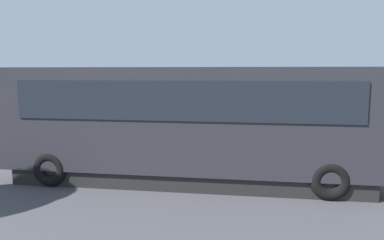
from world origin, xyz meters
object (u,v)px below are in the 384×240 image
(tour_bus, at_px, (189,124))
(parked_motorcycle_silver, at_px, (142,147))
(spectator_centre, at_px, (200,130))
(traffic_cone, at_px, (182,133))
(spectator_left, at_px, (234,130))
(spectator_far_left, at_px, (266,130))
(stunt_motorcycle, at_px, (162,113))
(spectator_right, at_px, (166,130))

(tour_bus, bearing_deg, parked_motorcycle_silver, -45.59)
(parked_motorcycle_silver, bearing_deg, tour_bus, 134.41)
(spectator_centre, xyz_separation_m, traffic_cone, (1.23, -3.15, -0.71))
(spectator_left, height_order, traffic_cone, spectator_left)
(spectator_far_left, xyz_separation_m, parked_motorcycle_silver, (4.31, 0.76, -0.61))
(spectator_left, height_order, spectator_centre, spectator_left)
(tour_bus, xyz_separation_m, stunt_motorcycle, (2.66, -7.66, -0.60))
(stunt_motorcycle, xyz_separation_m, traffic_cone, (-1.34, 1.54, -0.74))
(spectator_left, bearing_deg, traffic_cone, -52.40)
(spectator_far_left, bearing_deg, traffic_cone, -42.51)
(spectator_right, distance_m, traffic_cone, 3.45)
(spectator_right, xyz_separation_m, traffic_cone, (0.02, -3.38, -0.69))
(tour_bus, relative_size, spectator_right, 6.25)
(stunt_motorcycle, relative_size, traffic_cone, 2.93)
(spectator_far_left, distance_m, traffic_cone, 4.98)
(spectator_left, xyz_separation_m, stunt_motorcycle, (3.83, -4.77, -0.01))
(spectator_far_left, height_order, traffic_cone, spectator_far_left)
(spectator_left, distance_m, traffic_cone, 4.16)
(spectator_centre, distance_m, stunt_motorcycle, 5.34)
(spectator_centre, height_order, stunt_motorcycle, stunt_motorcycle)
(stunt_motorcycle, bearing_deg, parked_motorcycle_silver, 96.69)
(tour_bus, distance_m, spectator_centre, 3.04)
(tour_bus, relative_size, spectator_far_left, 5.78)
(tour_bus, relative_size, spectator_centre, 6.14)
(spectator_far_left, relative_size, spectator_right, 1.08)
(tour_bus, distance_m, spectator_left, 3.17)
(spectator_centre, xyz_separation_m, parked_motorcycle_silver, (1.91, 0.93, -0.53))
(stunt_motorcycle, bearing_deg, traffic_cone, 131.07)
(tour_bus, bearing_deg, spectator_left, -112.10)
(tour_bus, xyz_separation_m, spectator_right, (1.30, -2.75, -0.65))
(spectator_left, bearing_deg, stunt_motorcycle, -51.25)
(spectator_right, bearing_deg, traffic_cone, -89.71)
(spectator_far_left, height_order, spectator_left, spectator_far_left)
(parked_motorcycle_silver, bearing_deg, spectator_left, -165.08)
(spectator_far_left, height_order, spectator_centre, spectator_far_left)
(spectator_right, xyz_separation_m, parked_motorcycle_silver, (0.70, 0.71, -0.51))
(spectator_right, bearing_deg, tour_bus, 115.38)
(spectator_far_left, xyz_separation_m, spectator_left, (1.13, -0.09, -0.04))
(traffic_cone, bearing_deg, spectator_left, 127.60)
(spectator_left, relative_size, stunt_motorcycle, 0.96)
(spectator_far_left, relative_size, traffic_cone, 2.88)
(spectator_far_left, distance_m, spectator_right, 3.61)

